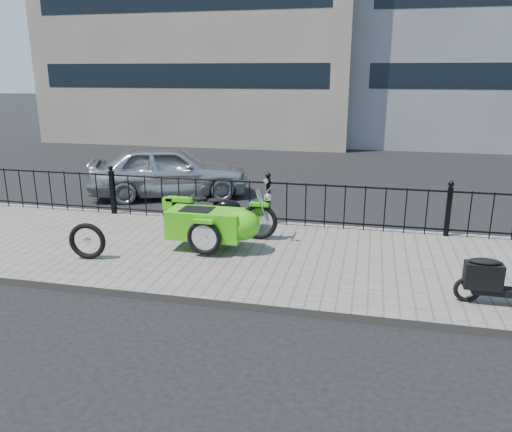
% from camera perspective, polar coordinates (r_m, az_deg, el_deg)
% --- Properties ---
extents(ground, '(120.00, 120.00, 0.00)m').
position_cam_1_polar(ground, '(9.20, -0.29, -3.90)').
color(ground, black).
rests_on(ground, ground).
extents(sidewalk, '(30.00, 3.80, 0.12)m').
position_cam_1_polar(sidewalk, '(8.73, -1.05, -4.62)').
color(sidewalk, '#686057').
rests_on(sidewalk, ground).
extents(curb, '(30.00, 0.10, 0.12)m').
position_cam_1_polar(curb, '(10.52, 1.52, -0.97)').
color(curb, gray).
rests_on(curb, ground).
extents(iron_fence, '(14.11, 0.11, 1.08)m').
position_cam_1_polar(iron_fence, '(10.24, 1.38, 1.62)').
color(iron_fence, black).
rests_on(iron_fence, sidewalk).
extents(building_tan, '(14.00, 8.01, 12.00)m').
position_cam_1_polar(building_tan, '(25.84, -5.48, 22.40)').
color(building_tan, gray).
rests_on(building_tan, ground).
extents(motorcycle_sidecar, '(2.28, 1.48, 0.98)m').
position_cam_1_polar(motorcycle_sidecar, '(8.87, -4.42, -0.67)').
color(motorcycle_sidecar, black).
rests_on(motorcycle_sidecar, sidewalk).
extents(scooter, '(1.34, 0.39, 0.91)m').
position_cam_1_polar(scooter, '(7.47, 26.13, -6.63)').
color(scooter, black).
rests_on(scooter, sidewalk).
extents(spare_tire, '(0.64, 0.18, 0.63)m').
position_cam_1_polar(spare_tire, '(8.81, -18.72, -2.73)').
color(spare_tire, black).
rests_on(spare_tire, sidewalk).
extents(sedan_car, '(4.37, 2.99, 1.38)m').
position_cam_1_polar(sedan_car, '(13.21, -9.86, 5.15)').
color(sedan_car, '#AFB2B6').
rests_on(sedan_car, ground).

